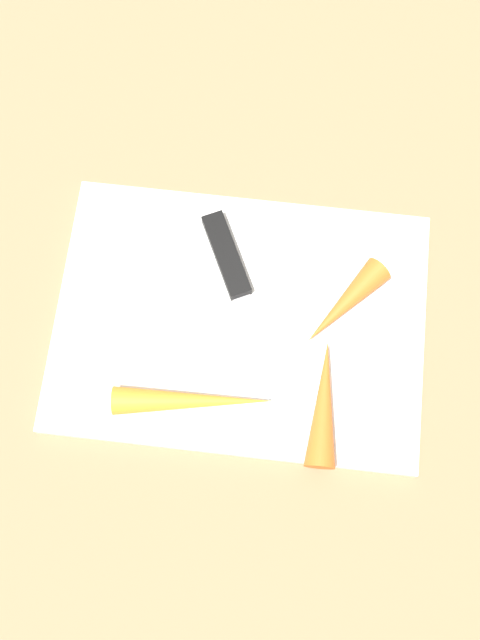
{
  "coord_description": "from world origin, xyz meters",
  "views": [
    {
      "loc": [
        0.02,
        -0.19,
        0.68
      ],
      "look_at": [
        0.0,
        0.0,
        0.01
      ],
      "focal_mm": 40.21,
      "sensor_mm": 36.0,
      "label": 1
    }
  ],
  "objects_px": {
    "carrot_medium": "(324,403)",
    "carrot_longest": "(194,401)",
    "knife": "(231,267)",
    "carrot_shortest": "(344,304)",
    "cutting_board": "(240,322)"
  },
  "relations": [
    {
      "from": "cutting_board",
      "to": "carrot_shortest",
      "type": "bearing_deg",
      "value": 13.1
    },
    {
      "from": "cutting_board",
      "to": "carrot_shortest",
      "type": "distance_m",
      "value": 0.1
    },
    {
      "from": "knife",
      "to": "carrot_medium",
      "type": "distance_m",
      "value": 0.16
    },
    {
      "from": "knife",
      "to": "carrot_shortest",
      "type": "height_order",
      "value": "carrot_shortest"
    },
    {
      "from": "carrot_shortest",
      "to": "knife",
      "type": "bearing_deg",
      "value": -66.2
    },
    {
      "from": "cutting_board",
      "to": "carrot_shortest",
      "type": "xyz_separation_m",
      "value": [
        0.1,
        0.02,
        0.02
      ]
    },
    {
      "from": "carrot_longest",
      "to": "knife",
      "type": "bearing_deg",
      "value": 76.02
    },
    {
      "from": "carrot_medium",
      "to": "carrot_longest",
      "type": "bearing_deg",
      "value": 94.76
    },
    {
      "from": "carrot_medium",
      "to": "carrot_shortest",
      "type": "bearing_deg",
      "value": -7.71
    },
    {
      "from": "carrot_longest",
      "to": "carrot_shortest",
      "type": "relative_size",
      "value": 1.45
    },
    {
      "from": "cutting_board",
      "to": "carrot_medium",
      "type": "relative_size",
      "value": 3.04
    },
    {
      "from": "knife",
      "to": "carrot_shortest",
      "type": "distance_m",
      "value": 0.12
    },
    {
      "from": "carrot_shortest",
      "to": "cutting_board",
      "type": "bearing_deg",
      "value": -38.95
    },
    {
      "from": "cutting_board",
      "to": "carrot_medium",
      "type": "distance_m",
      "value": 0.12
    },
    {
      "from": "knife",
      "to": "carrot_longest",
      "type": "height_order",
      "value": "carrot_longest"
    }
  ]
}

